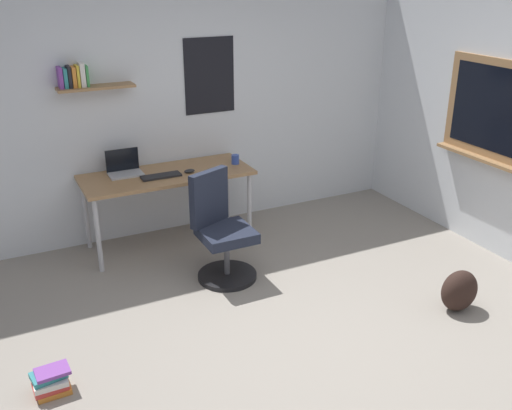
{
  "coord_description": "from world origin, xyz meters",
  "views": [
    {
      "loc": [
        -1.84,
        -2.97,
        2.54
      ],
      "look_at": [
        -0.03,
        0.71,
        0.85
      ],
      "focal_mm": 40.57,
      "sensor_mm": 36.0,
      "label": 1
    }
  ],
  "objects": [
    {
      "name": "coffee_mug",
      "position": [
        0.38,
        2.01,
        0.78
      ],
      "size": [
        0.08,
        0.08,
        0.09
      ],
      "primitive_type": "cylinder",
      "color": "#334CA5",
      "rests_on": "desk"
    },
    {
      "name": "office_chair",
      "position": [
        -0.11,
        1.22,
        0.41
      ],
      "size": [
        0.53,
        0.55,
        0.95
      ],
      "color": "black",
      "rests_on": "ground"
    },
    {
      "name": "keyboard",
      "position": [
        -0.4,
        1.96,
        0.75
      ],
      "size": [
        0.37,
        0.13,
        0.02
      ],
      "primitive_type": "cube",
      "color": "black",
      "rests_on": "desk"
    },
    {
      "name": "laptop",
      "position": [
        -0.68,
        2.2,
        0.79
      ],
      "size": [
        0.31,
        0.21,
        0.23
      ],
      "color": "#ADAFB5",
      "rests_on": "desk"
    },
    {
      "name": "backpack",
      "position": [
        1.36,
        -0.12,
        0.17
      ],
      "size": [
        0.32,
        0.22,
        0.34
      ],
      "primitive_type": "ellipsoid",
      "color": "black",
      "rests_on": "ground"
    },
    {
      "name": "desk",
      "position": [
        -0.32,
        2.04,
        0.67
      ],
      "size": [
        1.6,
        0.66,
        0.74
      ],
      "color": "#997047",
      "rests_on": "ground"
    },
    {
      "name": "wall_back",
      "position": [
        -0.01,
        2.45,
        1.3
      ],
      "size": [
        5.0,
        0.3,
        2.6
      ],
      "color": "silver",
      "rests_on": "ground"
    },
    {
      "name": "computer_mouse",
      "position": [
        -0.12,
        1.96,
        0.75
      ],
      "size": [
        0.1,
        0.06,
        0.03
      ],
      "primitive_type": "ellipsoid",
      "color": "#262628",
      "rests_on": "desk"
    },
    {
      "name": "ground_plane",
      "position": [
        0.0,
        0.0,
        0.0
      ],
      "size": [
        5.2,
        5.2,
        0.0
      ],
      "primitive_type": "plane",
      "color": "gray",
      "rests_on": "ground"
    },
    {
      "name": "book_stack_on_floor",
      "position": [
        -1.7,
        0.3,
        0.08
      ],
      "size": [
        0.25,
        0.2,
        0.17
      ],
      "color": "orange",
      "rests_on": "ground"
    }
  ]
}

